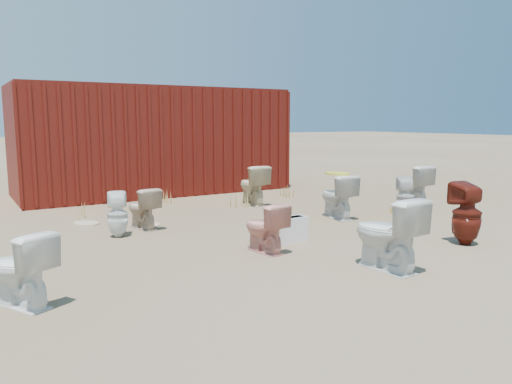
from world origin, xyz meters
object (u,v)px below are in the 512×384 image
toilet_back_beige_right (253,185)px  toilet_back_e (405,197)px  toilet_front_c (387,234)px  toilet_front_e (412,185)px  toilet_back_a (117,215)px  loose_tank (290,230)px  toilet_front_maroon (467,214)px  toilet_front_a (20,269)px  toilet_front_pink (265,227)px  toilet_back_beige_left (143,208)px  toilet_back_yellowlid (337,196)px  shipping_container (153,140)px

toilet_back_beige_right → toilet_back_e: bearing=128.4°
toilet_front_c → toilet_front_e: toilet_front_c is taller
toilet_back_a → loose_tank: toilet_back_a is taller
toilet_front_c → toilet_front_maroon: (1.78, 0.27, 0.01)m
toilet_front_a → toilet_front_c: 3.74m
toilet_front_pink → toilet_front_c: bearing=111.9°
toilet_back_beige_right → toilet_front_e: bearing=150.5°
toilet_front_pink → loose_tank: 0.65m
toilet_back_beige_left → toilet_front_e: bearing=162.9°
toilet_back_beige_right → toilet_back_yellowlid: 2.01m
toilet_front_a → toilet_back_beige_left: toilet_front_a is taller
toilet_back_beige_right → toilet_back_e: 2.94m
toilet_back_a → toilet_front_e: bearing=-168.4°
toilet_front_e → toilet_back_beige_right: 3.12m
toilet_front_c → toilet_front_e: bearing=-146.4°
toilet_back_beige_right → toilet_back_e: toilet_back_beige_right is taller
toilet_front_e → toilet_back_a: toilet_front_e is taller
toilet_front_pink → toilet_back_a: (-1.35, 1.81, 0.01)m
toilet_back_beige_right → loose_tank: 3.16m
toilet_front_a → toilet_front_pink: bearing=161.2°
toilet_back_yellowlid → loose_tank: (-1.69, -0.99, -0.20)m
toilet_front_pink → toilet_front_e: toilet_front_e is taller
toilet_front_maroon → toilet_back_yellowlid: (-0.27, 2.32, -0.04)m
toilet_front_pink → toilet_front_c: (0.76, -1.35, 0.10)m
toilet_front_maroon → toilet_back_beige_left: bearing=-31.8°
toilet_back_yellowlid → toilet_front_e: bearing=-167.7°
toilet_front_a → toilet_front_e: bearing=167.1°
toilet_back_a → toilet_back_e: bearing=-177.4°
toilet_back_beige_right → shipping_container: bearing=-65.2°
toilet_front_maroon → toilet_back_a: bearing=-25.0°
toilet_front_maroon → loose_tank: size_ratio=1.69×
toilet_front_pink → toilet_back_beige_right: 3.63m
shipping_container → toilet_front_c: size_ratio=7.18×
toilet_front_pink → toilet_back_beige_right: toilet_back_beige_right is taller
shipping_container → toilet_front_c: shipping_container is taller
shipping_container → toilet_front_pink: (-0.73, -5.99, -0.88)m
toilet_back_yellowlid → loose_tank: size_ratio=1.52×
toilet_front_e → loose_tank: (-3.75, -1.17, -0.23)m
toilet_front_maroon → toilet_front_c: bearing=20.4°
toilet_front_a → toilet_back_beige_right: bearing=-169.3°
toilet_front_c → toilet_front_e: 4.53m
toilet_back_a → toilet_back_e: 4.84m
shipping_container → toilet_front_pink: size_ratio=9.32×
toilet_back_beige_right → toilet_back_beige_left: bearing=26.5°
toilet_front_pink → toilet_back_beige_left: toilet_back_beige_left is taller
toilet_back_beige_left → toilet_front_maroon: bearing=127.3°
toilet_front_a → toilet_back_beige_right: toilet_back_beige_right is taller
toilet_front_pink → toilet_front_e: (4.33, 1.43, 0.08)m
toilet_back_e → toilet_front_e: bearing=-104.7°
toilet_front_c → toilet_back_e: (2.62, 2.09, -0.07)m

